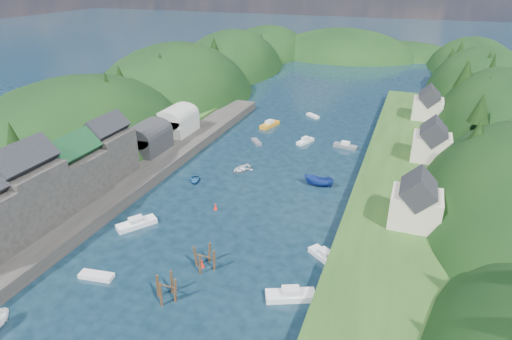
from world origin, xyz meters
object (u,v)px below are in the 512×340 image
at_px(piling_cluster_far, 205,260).
at_px(channel_buoy_far, 215,207).
at_px(channel_buoy_near, 202,264).
at_px(piling_cluster_near, 167,290).

relative_size(piling_cluster_far, channel_buoy_far, 3.32).
height_order(piling_cluster_far, channel_buoy_far, piling_cluster_far).
bearing_deg(channel_buoy_near, piling_cluster_far, 4.84).
height_order(piling_cluster_near, channel_buoy_near, piling_cluster_near).
relative_size(piling_cluster_near, channel_buoy_far, 3.50).
height_order(piling_cluster_near, channel_buoy_far, piling_cluster_near).
distance_m(piling_cluster_near, piling_cluster_far, 7.22).
bearing_deg(piling_cluster_near, piling_cluster_far, 77.19).
height_order(piling_cluster_near, piling_cluster_far, piling_cluster_near).
relative_size(piling_cluster_near, piling_cluster_far, 1.06).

